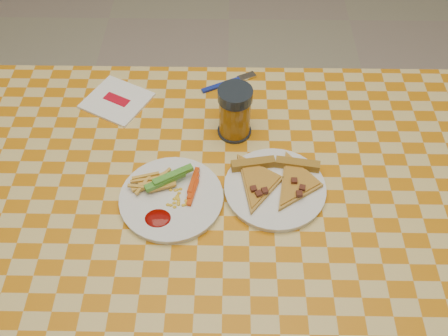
{
  "coord_description": "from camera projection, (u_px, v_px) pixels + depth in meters",
  "views": [
    {
      "loc": [
        0.01,
        -0.61,
        1.61
      ],
      "look_at": [
        -0.0,
        0.08,
        0.78
      ],
      "focal_mm": 40.0,
      "sensor_mm": 36.0,
      "label": 1
    }
  ],
  "objects": [
    {
      "name": "pizza_slices",
      "position": [
        276.0,
        180.0,
        1.06
      ],
      "size": [
        0.23,
        0.2,
        0.02
      ],
      "color": "gold",
      "rests_on": "plate_right"
    },
    {
      "name": "plate_left",
      "position": [
        172.0,
        199.0,
        1.05
      ],
      "size": [
        0.22,
        0.22,
        0.01
      ],
      "primitive_type": "cylinder",
      "rotation": [
        0.0,
        0.0,
        -0.04
      ],
      "color": "white",
      "rests_on": "table"
    },
    {
      "name": "table",
      "position": [
        224.0,
        221.0,
        1.11
      ],
      "size": [
        1.28,
        0.88,
        0.76
      ],
      "color": "silver",
      "rests_on": "ground"
    },
    {
      "name": "plate_right",
      "position": [
        275.0,
        189.0,
        1.06
      ],
      "size": [
        0.24,
        0.24,
        0.01
      ],
      "primitive_type": "cylinder",
      "rotation": [
        0.0,
        0.0,
        -0.16
      ],
      "color": "white",
      "rests_on": "table"
    },
    {
      "name": "fork",
      "position": [
        230.0,
        82.0,
        1.29
      ],
      "size": [
        0.14,
        0.08,
        0.01
      ],
      "rotation": [
        0.0,
        0.0,
        0.48
      ],
      "color": "navy",
      "rests_on": "table"
    },
    {
      "name": "ground",
      "position": [
        224.0,
        336.0,
        1.64
      ],
      "size": [
        8.0,
        8.0,
        0.0
      ],
      "primitive_type": "plane",
      "color": "beige",
      "rests_on": "ground"
    },
    {
      "name": "napkin",
      "position": [
        117.0,
        101.0,
        1.24
      ],
      "size": [
        0.19,
        0.18,
        0.01
      ],
      "rotation": [
        0.0,
        0.0,
        -0.49
      ],
      "color": "white",
      "rests_on": "table"
    },
    {
      "name": "drink_glass",
      "position": [
        235.0,
        112.0,
        1.13
      ],
      "size": [
        0.08,
        0.08,
        0.13
      ],
      "color": "black",
      "rests_on": "table"
    },
    {
      "name": "fries_veggies",
      "position": [
        167.0,
        189.0,
        1.04
      ],
      "size": [
        0.16,
        0.15,
        0.04
      ],
      "color": "gold",
      "rests_on": "plate_left"
    }
  ]
}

